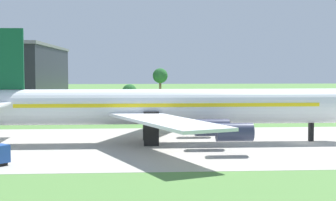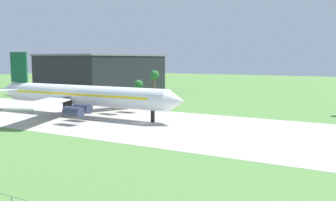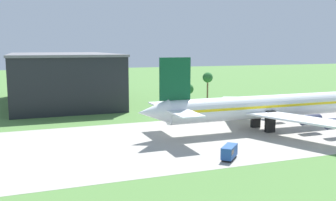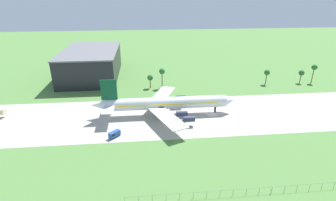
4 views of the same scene
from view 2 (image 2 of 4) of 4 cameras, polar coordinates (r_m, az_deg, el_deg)
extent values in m
plane|color=#517F3D|center=(97.26, -3.91, -3.40)|extent=(600.00, 600.00, 0.00)
cube|color=#A8A399|center=(97.26, -3.91, -3.40)|extent=(320.00, 44.00, 0.02)
cylinder|color=white|center=(111.68, -12.93, 0.81)|extent=(57.51, 5.78, 5.78)
cone|color=white|center=(93.57, 1.23, -0.08)|extent=(4.62, 5.66, 5.66)
cone|color=white|center=(135.61, -23.06, 1.60)|extent=(7.22, 5.49, 5.49)
cube|color=yellow|center=(111.64, -12.93, 1.03)|extent=(48.88, 5.89, 0.58)
cube|color=#0F4C2D|center=(131.05, -21.78, 4.73)|extent=(7.51, 0.50, 9.82)
cube|color=white|center=(131.60, -21.73, 1.71)|extent=(5.20, 23.11, 0.30)
cube|color=white|center=(103.73, -18.32, -0.33)|extent=(16.66, 26.81, 0.44)
cube|color=white|center=(122.44, -9.30, 0.88)|extent=(16.66, 26.81, 0.44)
cylinder|color=#2D334C|center=(102.70, -12.93, -1.19)|extent=(5.20, 2.60, 2.60)
cylinder|color=#2D334C|center=(96.95, -14.23, -1.66)|extent=(5.20, 2.60, 2.60)
cylinder|color=#2D334C|center=(113.20, -8.18, -0.40)|extent=(5.20, 2.60, 2.60)
cylinder|color=#2D334C|center=(116.43, -5.53, -0.18)|extent=(5.20, 2.60, 2.60)
cube|color=black|center=(97.44, -2.35, -1.77)|extent=(0.70, 0.90, 5.40)
cube|color=black|center=(111.73, -15.07, -0.94)|extent=(2.40, 1.20, 5.40)
cube|color=black|center=(116.29, -12.87, -0.60)|extent=(2.40, 1.20, 5.40)
cube|color=black|center=(192.31, -9.65, 4.02)|extent=(36.00, 60.00, 17.89)
cube|color=slate|center=(192.18, -9.70, 6.80)|extent=(36.72, 61.20, 0.80)
cylinder|color=brown|center=(142.25, -2.07, 1.69)|extent=(0.56, 0.56, 9.82)
sphere|color=#28662D|center=(141.91, -2.08, 3.91)|extent=(3.60, 3.60, 3.60)
cylinder|color=brown|center=(146.40, -4.52, 1.06)|extent=(0.56, 0.56, 6.01)
sphere|color=#28662D|center=(146.12, -4.53, 2.47)|extent=(3.60, 3.60, 3.60)
camera|label=1|loc=(81.14, -61.91, 0.17)|focal=55.00mm
camera|label=3|loc=(134.00, -59.67, 5.16)|focal=40.00mm
camera|label=4|loc=(101.05, -84.41, 24.01)|focal=28.00mm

